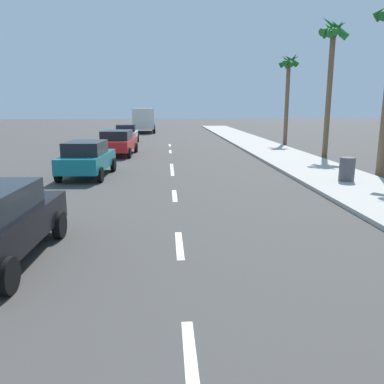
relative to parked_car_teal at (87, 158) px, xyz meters
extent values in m
plane|color=#423F3D|center=(3.76, 0.20, -0.84)|extent=(160.00, 160.00, 0.00)
cube|color=#B2ADA3|center=(10.68, 2.20, -0.77)|extent=(3.60, 80.00, 0.14)
cube|color=white|center=(3.76, -13.14, -0.83)|extent=(0.16, 1.80, 0.01)
cube|color=white|center=(3.76, -9.02, -0.83)|extent=(0.16, 1.80, 0.01)
cube|color=white|center=(3.76, -4.05, -0.83)|extent=(0.16, 1.80, 0.01)
cube|color=white|center=(3.76, 0.85, -0.83)|extent=(0.16, 1.80, 0.01)
cube|color=white|center=(3.76, 2.74, -0.83)|extent=(0.16, 1.80, 0.01)
cube|color=white|center=(3.76, 9.48, -0.83)|extent=(0.16, 1.80, 0.01)
cube|color=white|center=(3.76, 13.95, -0.83)|extent=(0.16, 1.80, 0.01)
cylinder|color=black|center=(0.95, -8.34, -0.52)|extent=(0.20, 0.65, 0.64)
cylinder|color=black|center=(0.85, -11.18, -0.52)|extent=(0.20, 0.65, 0.64)
cube|color=#14727A|center=(0.00, 0.06, -0.15)|extent=(1.96, 4.20, 0.64)
cube|color=black|center=(-0.01, -0.15, 0.45)|extent=(1.64, 2.22, 0.56)
cylinder|color=black|center=(-0.78, 1.50, -0.52)|extent=(0.22, 0.65, 0.64)
cylinder|color=black|center=(0.95, 1.40, -0.52)|extent=(0.22, 0.65, 0.64)
cylinder|color=black|center=(-0.94, -1.29, -0.52)|extent=(0.22, 0.65, 0.64)
cylinder|color=black|center=(0.78, -1.39, -0.52)|extent=(0.22, 0.65, 0.64)
cube|color=red|center=(0.42, 7.78, -0.15)|extent=(2.14, 4.60, 0.64)
cube|color=black|center=(0.40, 7.56, 0.45)|extent=(1.79, 2.43, 0.56)
cylinder|color=black|center=(-0.44, 9.37, -0.52)|extent=(0.22, 0.65, 0.64)
cylinder|color=black|center=(1.45, 9.26, -0.52)|extent=(0.22, 0.65, 0.64)
cylinder|color=black|center=(-0.61, 6.31, -0.52)|extent=(0.22, 0.65, 0.64)
cylinder|color=black|center=(1.27, 6.20, -0.52)|extent=(0.22, 0.65, 0.64)
cube|color=white|center=(0.21, 15.69, -0.15)|extent=(1.78, 4.05, 0.64)
cube|color=black|center=(0.21, 15.49, 0.45)|extent=(1.53, 2.12, 0.56)
cylinder|color=black|center=(-0.66, 17.04, -0.52)|extent=(0.19, 0.64, 0.64)
cylinder|color=black|center=(1.02, 17.08, -0.52)|extent=(0.19, 0.64, 0.64)
cylinder|color=black|center=(-0.60, 14.31, -0.52)|extent=(0.19, 0.64, 0.64)
cylinder|color=black|center=(1.08, 14.35, -0.52)|extent=(0.19, 0.64, 0.64)
cube|color=maroon|center=(0.72, 31.83, 0.36)|extent=(2.51, 2.45, 1.40)
cube|color=silver|center=(0.87, 28.84, 0.81)|extent=(2.60, 4.27, 2.30)
cylinder|color=black|center=(-0.47, 31.64, -0.39)|extent=(0.32, 0.91, 0.90)
cylinder|color=black|center=(1.93, 31.76, -0.39)|extent=(0.32, 0.91, 0.90)
cylinder|color=black|center=(-0.28, 27.75, -0.39)|extent=(0.32, 0.91, 0.90)
cylinder|color=black|center=(2.11, 27.86, -0.39)|extent=(0.32, 0.91, 0.90)
cylinder|color=brown|center=(13.31, 6.31, 2.98)|extent=(0.32, 0.32, 7.64)
cone|color=#1E6B28|center=(13.56, 6.28, 6.65)|extent=(0.59, 1.56, 0.97)
cone|color=#1E6B28|center=(13.44, 6.52, 6.65)|extent=(1.46, 1.20, 1.12)
cone|color=#1E6B28|center=(13.22, 6.54, 6.65)|extent=(1.67, 1.11, 0.99)
cone|color=#1E6B28|center=(13.07, 6.39, 6.65)|extent=(0.80, 1.44, 1.32)
cone|color=#1E6B28|center=(13.07, 6.24, 6.65)|extent=(0.75, 1.35, 1.17)
cone|color=#1E6B28|center=(13.26, 6.06, 6.65)|extent=(1.73, 0.75, 1.52)
cone|color=#1E6B28|center=(13.44, 6.09, 6.65)|extent=(1.47, 1.21, 1.06)
cylinder|color=brown|center=(13.07, 13.85, 2.49)|extent=(0.31, 0.31, 6.66)
cone|color=#195B23|center=(13.31, 13.89, 5.67)|extent=(0.68, 1.77, 1.31)
cone|color=#195B23|center=(13.17, 14.08, 5.67)|extent=(1.63, 1.13, 1.12)
cone|color=#195B23|center=(12.87, 14.00, 5.67)|extent=(1.12, 1.53, 1.13)
cone|color=#195B23|center=(12.87, 13.70, 5.67)|extent=(1.05, 1.26, 1.27)
cone|color=#195B23|center=(13.15, 13.61, 5.67)|extent=(1.43, 0.86, 1.07)
cylinder|color=#47474C|center=(10.65, -2.43, -0.23)|extent=(0.60, 0.60, 0.94)
camera|label=1|loc=(3.50, -17.38, 2.23)|focal=36.66mm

